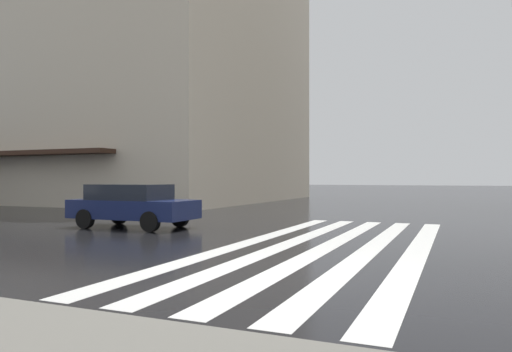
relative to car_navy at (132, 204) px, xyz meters
name	(u,v)px	position (x,y,z in m)	size (l,w,h in m)	color
ground_plane	(279,279)	(-5.50, -7.12, -0.76)	(220.00, 220.00, 0.00)	black
zebra_crossing	(330,245)	(-1.50, -6.94, -0.75)	(13.00, 4.50, 0.01)	silver
haussmann_block_mid	(97,70)	(16.99, 16.56, 9.44)	(21.19, 28.90, 20.83)	beige
car_navy	(132,204)	(0.00, 0.00, 0.00)	(1.85, 4.10, 1.41)	navy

